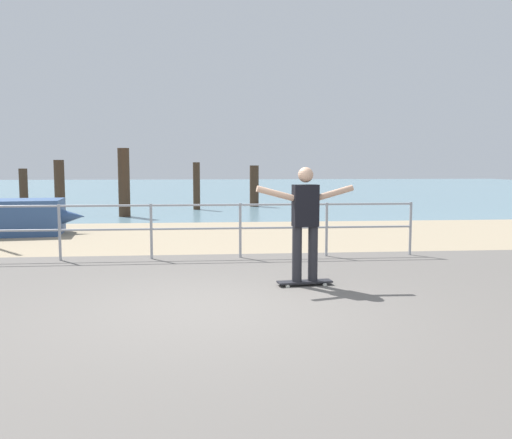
{
  "coord_description": "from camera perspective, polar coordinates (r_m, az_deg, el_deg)",
  "views": [
    {
      "loc": [
        -0.17,
        -6.6,
        1.76
      ],
      "look_at": [
        0.63,
        2.0,
        0.9
      ],
      "focal_mm": 38.34,
      "sensor_mm": 36.0,
      "label": 1
    }
  ],
  "objects": [
    {
      "name": "groyne_post_4",
      "position": [
        23.06,
        -0.19,
        3.5
      ],
      "size": [
        0.38,
        0.38,
        1.74
      ],
      "primitive_type": "cylinder",
      "color": "#422D1E",
      "rests_on": "ground"
    },
    {
      "name": "beach_strip",
      "position": [
        13.72,
        -4.57,
        -1.69
      ],
      "size": [
        24.0,
        6.0,
        0.04
      ],
      "primitive_type": "cube",
      "color": "tan",
      "rests_on": "ground"
    },
    {
      "name": "ground_plane",
      "position": [
        5.87,
        -3.46,
        -11.78
      ],
      "size": [
        24.0,
        10.0,
        0.04
      ],
      "primitive_type": "cube",
      "color": "#605B56",
      "rests_on": "ground"
    },
    {
      "name": "railing_fence",
      "position": [
        10.42,
        -15.43,
        -0.36
      ],
      "size": [
        11.64,
        0.05,
        1.05
      ],
      "color": "#9EA0A5",
      "rests_on": "ground"
    },
    {
      "name": "skateboarder",
      "position": [
        7.88,
        5.16,
        0.25
      ],
      "size": [
        1.45,
        0.25,
        1.65
      ],
      "color": "#26262B",
      "rests_on": "skateboard"
    },
    {
      "name": "groyne_post_3",
      "position": [
        21.52,
        -6.22,
        3.47
      ],
      "size": [
        0.27,
        0.27,
        1.87
      ],
      "primitive_type": "cylinder",
      "color": "#422D1E",
      "rests_on": "ground"
    },
    {
      "name": "sea_surface",
      "position": [
        41.64,
        -5.1,
        3.27
      ],
      "size": [
        72.0,
        50.0,
        0.04
      ],
      "primitive_type": "cube",
      "color": "slate",
      "rests_on": "ground"
    },
    {
      "name": "groyne_post_0",
      "position": [
        24.71,
        -23.08,
        3.04
      ],
      "size": [
        0.34,
        0.34,
        1.62
      ],
      "primitive_type": "cylinder",
      "color": "#422D1E",
      "rests_on": "ground"
    },
    {
      "name": "groyne_post_1",
      "position": [
        20.54,
        -19.81,
        3.16
      ],
      "size": [
        0.36,
        0.36,
        1.94
      ],
      "primitive_type": "cylinder",
      "color": "#422D1E",
      "rests_on": "ground"
    },
    {
      "name": "skateboard",
      "position": [
        8.03,
        5.1,
        -6.51
      ],
      "size": [
        0.82,
        0.29,
        0.08
      ],
      "color": "black",
      "rests_on": "ground"
    },
    {
      "name": "groyne_post_2",
      "position": [
        19.02,
        -13.61,
        3.75
      ],
      "size": [
        0.39,
        0.39,
        2.33
      ],
      "primitive_type": "cylinder",
      "color": "#422D1E",
      "rests_on": "ground"
    }
  ]
}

